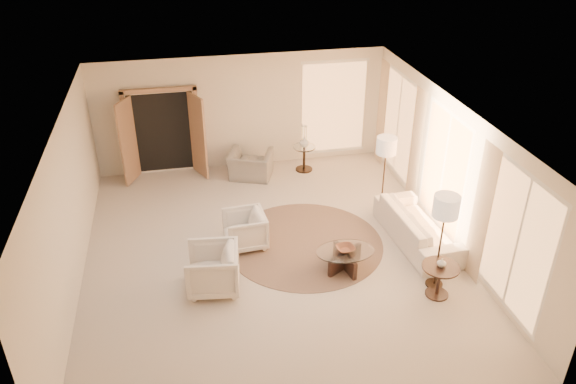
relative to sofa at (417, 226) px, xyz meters
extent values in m
cube|color=beige|center=(-2.90, 0.13, -0.35)|extent=(7.00, 8.00, 0.02)
cube|color=white|center=(-2.90, 0.13, 2.46)|extent=(7.00, 8.00, 0.02)
cube|color=silver|center=(-2.90, 4.13, 1.06)|extent=(7.00, 0.04, 2.80)
cube|color=silver|center=(-2.90, -3.87, 1.06)|extent=(7.00, 0.04, 2.80)
cube|color=silver|center=(-6.40, 0.13, 1.06)|extent=(0.04, 8.00, 2.80)
cube|color=silver|center=(0.60, 0.13, 1.06)|extent=(0.04, 8.00, 2.80)
cube|color=#A47957|center=(-4.80, 4.02, 0.74)|extent=(1.80, 0.12, 2.16)
cube|color=#A47957|center=(-5.60, 3.75, 0.69)|extent=(0.35, 0.66, 2.00)
cube|color=#A47957|center=(-4.00, 3.75, 0.69)|extent=(0.35, 0.66, 2.00)
cylinder|color=#432F26|center=(-2.20, 0.34, -0.33)|extent=(4.09, 4.09, 0.01)
imported|color=white|center=(0.00, 0.00, 0.00)|extent=(1.04, 2.35, 0.67)
imported|color=white|center=(-3.36, 0.53, 0.06)|extent=(0.77, 0.81, 0.79)
imported|color=white|center=(-4.09, -0.68, 0.11)|extent=(0.92, 0.97, 0.90)
imported|color=gray|center=(-2.83, 3.38, 0.10)|extent=(1.17, 0.97, 0.88)
cube|color=black|center=(-1.67, -0.60, -0.15)|extent=(0.23, 0.82, 0.36)
cube|color=black|center=(-1.67, -0.60, -0.15)|extent=(0.74, 0.48, 0.36)
cylinder|color=white|center=(-1.67, -0.60, 0.05)|extent=(1.44, 1.44, 0.02)
cylinder|color=black|center=(-0.31, -1.65, -0.32)|extent=(0.40, 0.40, 0.03)
cylinder|color=black|center=(-0.31, -1.65, -0.04)|extent=(0.06, 0.06, 0.57)
cylinder|color=black|center=(-0.31, -1.65, 0.25)|extent=(0.64, 0.64, 0.03)
cylinder|color=black|center=(-1.48, 3.50, -0.32)|extent=(0.42, 0.42, 0.03)
cylinder|color=black|center=(-1.48, 3.50, -0.03)|extent=(0.06, 0.06, 0.60)
cylinder|color=white|center=(-1.48, 3.50, 0.28)|extent=(0.54, 0.54, 0.03)
cylinder|color=black|center=(-0.28, 1.26, -0.32)|extent=(0.29, 0.29, 0.03)
cylinder|color=black|center=(-0.28, 1.26, 0.40)|extent=(0.03, 0.03, 1.46)
cylinder|color=#C0A98E|center=(-0.28, 1.26, 1.21)|extent=(0.42, 0.42, 0.36)
cylinder|color=black|center=(-0.24, -1.38, -0.32)|extent=(0.31, 0.31, 0.03)
cylinder|color=black|center=(-0.24, -1.38, 0.43)|extent=(0.03, 0.03, 1.54)
cylinder|color=#C0A98E|center=(-0.24, -1.38, 1.29)|extent=(0.44, 0.44, 0.37)
imported|color=brown|center=(-1.67, -0.60, 0.11)|extent=(0.38, 0.38, 0.08)
imported|color=silver|center=(-0.31, -1.65, 0.35)|extent=(0.20, 0.20, 0.16)
imported|color=silver|center=(-1.48, 3.50, 0.42)|extent=(0.25, 0.25, 0.25)
camera|label=1|loc=(-4.40, -8.62, 5.97)|focal=35.00mm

